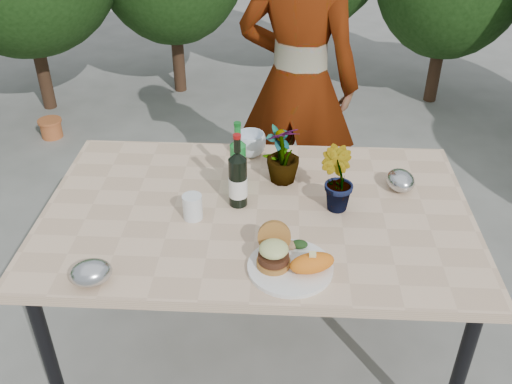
{
  "coord_description": "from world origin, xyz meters",
  "views": [
    {
      "loc": [
        0.09,
        -1.74,
        1.99
      ],
      "look_at": [
        0.0,
        -0.08,
        0.88
      ],
      "focal_mm": 40.0,
      "sensor_mm": 36.0,
      "label": 1
    }
  ],
  "objects_px": {
    "dinner_plate": "(290,267)",
    "person": "(298,84)",
    "patio_table": "(257,221)",
    "wine_bottle": "(238,180)"
  },
  "relations": [
    {
      "from": "patio_table",
      "to": "dinner_plate",
      "type": "height_order",
      "value": "dinner_plate"
    },
    {
      "from": "dinner_plate",
      "to": "patio_table",
      "type": "bearing_deg",
      "value": 110.58
    },
    {
      "from": "patio_table",
      "to": "person",
      "type": "relative_size",
      "value": 0.94
    },
    {
      "from": "wine_bottle",
      "to": "patio_table",
      "type": "bearing_deg",
      "value": -43.61
    },
    {
      "from": "patio_table",
      "to": "wine_bottle",
      "type": "bearing_deg",
      "value": 156.63
    },
    {
      "from": "patio_table",
      "to": "dinner_plate",
      "type": "distance_m",
      "value": 0.36
    },
    {
      "from": "dinner_plate",
      "to": "person",
      "type": "height_order",
      "value": "person"
    },
    {
      "from": "patio_table",
      "to": "person",
      "type": "bearing_deg",
      "value": 80.64
    },
    {
      "from": "patio_table",
      "to": "wine_bottle",
      "type": "height_order",
      "value": "wine_bottle"
    },
    {
      "from": "patio_table",
      "to": "dinner_plate",
      "type": "relative_size",
      "value": 5.71
    }
  ]
}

